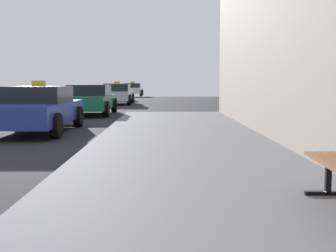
{
  "coord_description": "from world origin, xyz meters",
  "views": [
    {
      "loc": [
        3.52,
        -2.67,
        1.39
      ],
      "look_at": [
        3.6,
        4.42,
        0.69
      ],
      "focal_mm": 47.9,
      "sensor_mm": 36.0,
      "label": 1
    }
  ],
  "objects": [
    {
      "name": "car_green",
      "position": [
        0.34,
        16.51,
        0.65
      ],
      "size": [
        2.04,
        4.57,
        1.27
      ],
      "rotation": [
        0.0,
        0.0,
        3.14
      ],
      "color": "#196638",
      "rests_on": "ground_plane"
    },
    {
      "name": "car_yellow",
      "position": [
        -0.4,
        33.17,
        0.65
      ],
      "size": [
        2.01,
        4.06,
        1.27
      ],
      "rotation": [
        0.0,
        0.0,
        3.14
      ],
      "color": "yellow",
      "rests_on": "ground_plane"
    },
    {
      "name": "car_blue",
      "position": [
        0.01,
        9.81,
        0.65
      ],
      "size": [
        1.94,
        4.53,
        1.43
      ],
      "rotation": [
        0.0,
        0.0,
        3.14
      ],
      "color": "#233899",
      "rests_on": "ground_plane"
    },
    {
      "name": "car_silver",
      "position": [
        0.58,
        25.6,
        0.65
      ],
      "size": [
        1.98,
        4.45,
        1.43
      ],
      "rotation": [
        0.0,
        0.0,
        3.14
      ],
      "color": "#B7B7BF",
      "rests_on": "ground_plane"
    },
    {
      "name": "car_white",
      "position": [
        0.43,
        42.02,
        0.65
      ],
      "size": [
        2.0,
        4.22,
        1.43
      ],
      "rotation": [
        0.0,
        0.0,
        3.14
      ],
      "color": "white",
      "rests_on": "ground_plane"
    }
  ]
}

